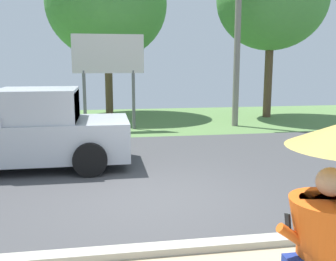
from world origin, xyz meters
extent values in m
cube|color=#424244|center=(0.00, 2.00, -0.05)|extent=(40.00, 8.00, 0.10)
cube|color=#597F45|center=(0.00, 10.00, -0.05)|extent=(40.00, 8.00, 0.10)
cube|color=#B2AD9E|center=(0.00, -2.00, 0.05)|extent=(40.00, 0.24, 0.10)
cylinder|color=#E55B19|center=(0.80, -4.11, 1.12)|extent=(0.44, 0.44, 0.65)
sphere|color=tan|center=(0.80, -4.11, 1.59)|extent=(0.22, 0.22, 0.22)
cylinder|color=#E55B19|center=(0.54, -4.09, 1.16)|extent=(0.29, 0.08, 0.24)
cube|color=black|center=(0.50, -4.06, 1.25)|extent=(0.02, 0.11, 0.16)
cube|color=#ADB2BA|center=(-2.93, 2.69, 0.68)|extent=(5.20, 2.00, 0.90)
cube|color=#ADB2BA|center=(-2.43, 2.69, 1.43)|extent=(1.80, 1.84, 0.90)
cube|color=#2D3842|center=(-1.58, 2.69, 1.43)|extent=(0.10, 1.70, 0.77)
cylinder|color=black|center=(-1.23, 3.69, 0.38)|extent=(0.76, 0.28, 0.76)
cylinder|color=black|center=(-1.23, 1.69, 0.38)|extent=(0.76, 0.28, 0.76)
cylinder|color=gray|center=(4.22, 7.77, 3.12)|extent=(0.24, 0.24, 6.24)
cylinder|color=slate|center=(-1.60, 7.70, 1.10)|extent=(0.12, 0.12, 2.20)
cylinder|color=slate|center=(0.20, 7.70, 1.10)|extent=(0.12, 0.12, 2.20)
cube|color=silver|center=(-0.70, 7.70, 2.80)|extent=(2.60, 0.10, 1.40)
cylinder|color=brown|center=(6.52, 9.94, 1.84)|extent=(0.36, 0.36, 3.68)
cylinder|color=brown|center=(-0.66, 11.97, 1.68)|extent=(0.36, 0.36, 3.37)
ellipsoid|color=#478C3D|center=(-0.66, 11.97, 5.13)|extent=(5.56, 5.56, 5.05)
camera|label=1|loc=(-0.87, -6.64, 2.48)|focal=40.88mm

